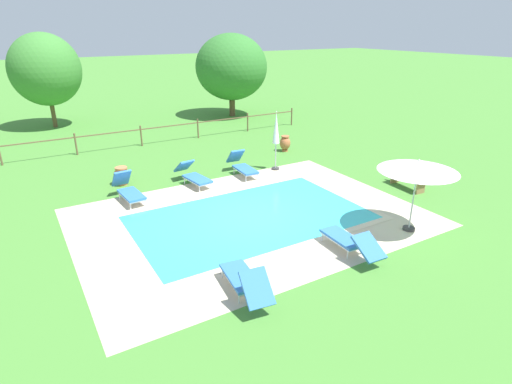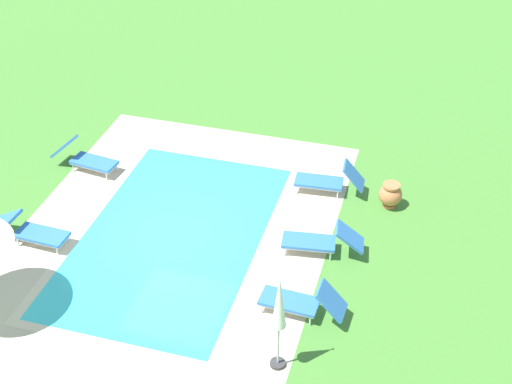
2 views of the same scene
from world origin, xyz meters
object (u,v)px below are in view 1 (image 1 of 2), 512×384
object	(u,v)px
patio_umbrella_closed_row_west	(276,131)
terracotta_urn_near_fence	(285,143)
wooden_bench_lawn_side	(410,176)
tree_far_west	(45,70)
terracotta_urn_by_tree	(122,175)
patio_umbrella_open_foreground	(418,166)
tree_west_mid	(231,67)
sun_lounger_north_mid	(129,190)
sun_lounger_north_near_steps	(242,166)
sun_lounger_south_mid	(245,280)
sun_lounger_north_end	(350,240)
sun_lounger_north_far	(193,175)

from	to	relation	value
patio_umbrella_closed_row_west	terracotta_urn_near_fence	bearing A→B (deg)	47.28
wooden_bench_lawn_side	tree_far_west	xyz separation A→B (m)	(-10.19, 17.89, 2.88)
wooden_bench_lawn_side	terracotta_urn_by_tree	xyz separation A→B (m)	(-9.20, 5.87, -0.09)
terracotta_urn_near_fence	tree_far_west	bearing A→B (deg)	128.12
patio_umbrella_open_foreground	tree_far_west	xyz separation A→B (m)	(-7.39, 20.30, 1.35)
patio_umbrella_open_foreground	wooden_bench_lawn_side	xyz separation A→B (m)	(2.80, 2.40, -1.54)
wooden_bench_lawn_side	tree_west_mid	distance (m)	15.63
sun_lounger_north_mid	tree_far_west	xyz separation A→B (m)	(-0.80, 13.71, 2.96)
sun_lounger_north_near_steps	sun_lounger_south_mid	distance (m)	8.20
sun_lounger_north_near_steps	tree_west_mid	distance (m)	12.40
patio_umbrella_open_foreground	wooden_bench_lawn_side	world-z (taller)	patio_umbrella_open_foreground
sun_lounger_north_end	sun_lounger_north_near_steps	bearing A→B (deg)	85.10
tree_west_mid	sun_lounger_north_mid	bearing A→B (deg)	-131.72
sun_lounger_north_mid	tree_far_west	world-z (taller)	tree_far_west
sun_lounger_north_far	sun_lounger_north_end	distance (m)	7.14
patio_umbrella_open_foreground	terracotta_urn_by_tree	distance (m)	10.59
terracotta_urn_by_tree	tree_west_mid	xyz separation A→B (m)	(9.79, 9.52, 2.80)
sun_lounger_north_near_steps	wooden_bench_lawn_side	size ratio (longest dim) A/B	1.26
patio_umbrella_open_foreground	wooden_bench_lawn_side	bearing A→B (deg)	40.67
sun_lounger_north_near_steps	sun_lounger_north_end	distance (m)	7.01
tree_west_mid	terracotta_urn_by_tree	bearing A→B (deg)	-135.83
sun_lounger_north_far	sun_lounger_south_mid	size ratio (longest dim) A/B	1.02
patio_umbrella_open_foreground	patio_umbrella_closed_row_west	distance (m)	6.80
terracotta_urn_near_fence	patio_umbrella_open_foreground	bearing A→B (deg)	-100.12
terracotta_urn_near_fence	sun_lounger_north_far	bearing A→B (deg)	-160.68
wooden_bench_lawn_side	tree_far_west	size ratio (longest dim) A/B	0.28
sun_lounger_north_far	tree_west_mid	xyz separation A→B (m)	(7.43, 10.90, 2.81)
sun_lounger_north_end	terracotta_urn_by_tree	world-z (taller)	sun_lounger_north_end
wooden_bench_lawn_side	tree_far_west	bearing A→B (deg)	119.66
sun_lounger_north_mid	patio_umbrella_closed_row_west	bearing A→B (deg)	1.79
tree_far_west	patio_umbrella_closed_row_west	bearing A→B (deg)	-62.44
wooden_bench_lawn_side	tree_west_mid	xyz separation A→B (m)	(0.59, 15.38, 2.72)
sun_lounger_north_end	patio_umbrella_open_foreground	bearing A→B (deg)	1.74
patio_umbrella_open_foreground	terracotta_urn_near_fence	xyz separation A→B (m)	(1.58, 8.86, -1.59)
sun_lounger_north_near_steps	sun_lounger_north_end	bearing A→B (deg)	-94.90
sun_lounger_south_mid	terracotta_urn_by_tree	world-z (taller)	sun_lounger_south_mid
sun_lounger_north_near_steps	wooden_bench_lawn_side	world-z (taller)	sun_lounger_north_near_steps
sun_lounger_north_far	sun_lounger_north_mid	bearing A→B (deg)	-173.25
sun_lounger_north_near_steps	terracotta_urn_near_fence	bearing A→B (deg)	29.40
sun_lounger_north_near_steps	terracotta_urn_by_tree	world-z (taller)	sun_lounger_north_near_steps
sun_lounger_north_near_steps	patio_umbrella_closed_row_west	size ratio (longest dim) A/B	0.77
tree_far_west	sun_lounger_north_near_steps	bearing A→B (deg)	-67.59
sun_lounger_south_mid	patio_umbrella_closed_row_west	size ratio (longest dim) A/B	0.81
sun_lounger_north_mid	patio_umbrella_closed_row_west	world-z (taller)	patio_umbrella_closed_row_west
sun_lounger_north_near_steps	sun_lounger_north_mid	xyz separation A→B (m)	(-4.72, -0.33, 0.00)
terracotta_urn_by_tree	sun_lounger_north_end	bearing A→B (deg)	-64.77
tree_far_west	tree_west_mid	size ratio (longest dim) A/B	1.02
sun_lounger_north_far	terracotta_urn_by_tree	distance (m)	2.74
patio_umbrella_closed_row_west	terracotta_urn_by_tree	size ratio (longest dim) A/B	3.53
sun_lounger_north_mid	sun_lounger_south_mid	distance (m)	6.91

